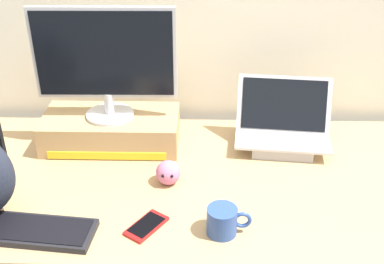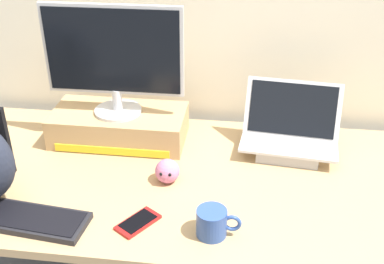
{
  "view_description": "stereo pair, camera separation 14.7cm",
  "coord_description": "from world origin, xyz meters",
  "px_view_note": "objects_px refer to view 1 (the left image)",
  "views": [
    {
      "loc": [
        0.03,
        -1.38,
        1.7
      ],
      "look_at": [
        0.0,
        0.0,
        0.91
      ],
      "focal_mm": 45.64,
      "sensor_mm": 36.0,
      "label": 1
    },
    {
      "loc": [
        0.18,
        -1.37,
        1.7
      ],
      "look_at": [
        0.0,
        0.0,
        0.91
      ],
      "focal_mm": 45.64,
      "sensor_mm": 36.0,
      "label": 2
    }
  ],
  "objects_px": {
    "toner_box_yellow": "(111,130)",
    "desktop_monitor": "(105,61)",
    "plush_toy": "(168,173)",
    "cell_phone": "(146,226)",
    "open_laptop": "(282,134)",
    "external_keyboard": "(23,230)",
    "coffee_mug": "(223,221)"
  },
  "relations": [
    {
      "from": "open_laptop",
      "to": "plush_toy",
      "type": "height_order",
      "value": "open_laptop"
    },
    {
      "from": "plush_toy",
      "to": "coffee_mug",
      "type": "bearing_deg",
      "value": -54.35
    },
    {
      "from": "coffee_mug",
      "to": "plush_toy",
      "type": "relative_size",
      "value": 1.58
    },
    {
      "from": "desktop_monitor",
      "to": "plush_toy",
      "type": "height_order",
      "value": "desktop_monitor"
    },
    {
      "from": "toner_box_yellow",
      "to": "cell_phone",
      "type": "height_order",
      "value": "toner_box_yellow"
    },
    {
      "from": "plush_toy",
      "to": "external_keyboard",
      "type": "bearing_deg",
      "value": -147.71
    },
    {
      "from": "desktop_monitor",
      "to": "coffee_mug",
      "type": "bearing_deg",
      "value": -51.72
    },
    {
      "from": "desktop_monitor",
      "to": "cell_phone",
      "type": "xyz_separation_m",
      "value": [
        0.18,
        -0.49,
        -0.33
      ]
    },
    {
      "from": "desktop_monitor",
      "to": "cell_phone",
      "type": "distance_m",
      "value": 0.62
    },
    {
      "from": "coffee_mug",
      "to": "cell_phone",
      "type": "xyz_separation_m",
      "value": [
        -0.23,
        0.02,
        -0.04
      ]
    },
    {
      "from": "desktop_monitor",
      "to": "cell_phone",
      "type": "relative_size",
      "value": 3.37
    },
    {
      "from": "external_keyboard",
      "to": "cell_phone",
      "type": "relative_size",
      "value": 2.9
    },
    {
      "from": "coffee_mug",
      "to": "plush_toy",
      "type": "bearing_deg",
      "value": 125.65
    },
    {
      "from": "desktop_monitor",
      "to": "external_keyboard",
      "type": "distance_m",
      "value": 0.64
    },
    {
      "from": "plush_toy",
      "to": "cell_phone",
      "type": "bearing_deg",
      "value": -102.56
    },
    {
      "from": "cell_phone",
      "to": "plush_toy",
      "type": "height_order",
      "value": "plush_toy"
    },
    {
      "from": "cell_phone",
      "to": "toner_box_yellow",
      "type": "bearing_deg",
      "value": 144.99
    },
    {
      "from": "toner_box_yellow",
      "to": "plush_toy",
      "type": "distance_m",
      "value": 0.35
    },
    {
      "from": "toner_box_yellow",
      "to": "open_laptop",
      "type": "relative_size",
      "value": 1.38
    },
    {
      "from": "external_keyboard",
      "to": "plush_toy",
      "type": "distance_m",
      "value": 0.49
    },
    {
      "from": "toner_box_yellow",
      "to": "plush_toy",
      "type": "height_order",
      "value": "toner_box_yellow"
    },
    {
      "from": "toner_box_yellow",
      "to": "desktop_monitor",
      "type": "xyz_separation_m",
      "value": [
        0.0,
        -0.0,
        0.28
      ]
    },
    {
      "from": "open_laptop",
      "to": "desktop_monitor",
      "type": "bearing_deg",
      "value": -174.86
    },
    {
      "from": "toner_box_yellow",
      "to": "desktop_monitor",
      "type": "relative_size",
      "value": 1.0
    },
    {
      "from": "open_laptop",
      "to": "external_keyboard",
      "type": "distance_m",
      "value": 0.98
    },
    {
      "from": "desktop_monitor",
      "to": "external_keyboard",
      "type": "xyz_separation_m",
      "value": [
        -0.18,
        -0.52,
        -0.33
      ]
    },
    {
      "from": "cell_phone",
      "to": "coffee_mug",
      "type": "bearing_deg",
      "value": 30.33
    },
    {
      "from": "open_laptop",
      "to": "cell_phone",
      "type": "relative_size",
      "value": 2.45
    },
    {
      "from": "toner_box_yellow",
      "to": "desktop_monitor",
      "type": "bearing_deg",
      "value": -88.82
    },
    {
      "from": "coffee_mug",
      "to": "plush_toy",
      "type": "height_order",
      "value": "coffee_mug"
    },
    {
      "from": "desktop_monitor",
      "to": "plush_toy",
      "type": "relative_size",
      "value": 6.08
    },
    {
      "from": "desktop_monitor",
      "to": "plush_toy",
      "type": "distance_m",
      "value": 0.46
    }
  ]
}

